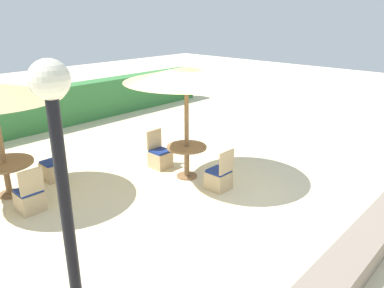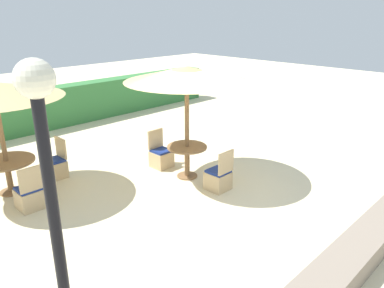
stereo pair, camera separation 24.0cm
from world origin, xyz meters
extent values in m
plane|color=beige|center=(0.00, 0.00, 0.00)|extent=(40.00, 40.00, 0.00)
cube|color=#387A3D|center=(0.00, 6.92, 0.67)|extent=(13.00, 0.70, 1.33)
cube|color=gray|center=(0.00, -3.31, 0.19)|extent=(10.00, 0.56, 0.39)
cylinder|color=black|center=(-4.25, -1.68, 1.50)|extent=(0.12, 0.12, 3.00)
sphere|color=silver|center=(-4.25, -1.68, 3.14)|extent=(0.36, 0.36, 0.36)
cylinder|color=olive|center=(0.10, 0.85, 1.25)|extent=(0.10, 0.10, 2.50)
cone|color=tan|center=(0.10, 0.85, 2.42)|extent=(2.74, 2.74, 0.32)
cylinder|color=olive|center=(0.10, 0.85, 0.01)|extent=(0.48, 0.48, 0.03)
cylinder|color=olive|center=(0.10, 0.85, 0.36)|extent=(0.12, 0.12, 0.72)
cylinder|color=olive|center=(0.10, 0.85, 0.74)|extent=(0.92, 0.92, 0.04)
cube|color=tan|center=(0.06, 1.73, 0.20)|extent=(0.46, 0.46, 0.40)
cube|color=navy|center=(0.06, 1.73, 0.43)|extent=(0.42, 0.42, 0.05)
cube|color=tan|center=(0.06, 1.94, 0.69)|extent=(0.46, 0.04, 0.48)
cube|color=tan|center=(0.10, -0.10, 0.20)|extent=(0.46, 0.46, 0.40)
cube|color=navy|center=(0.10, -0.10, 0.43)|extent=(0.42, 0.42, 0.05)
cube|color=tan|center=(0.10, -0.31, 0.69)|extent=(0.46, 0.04, 0.48)
cylinder|color=olive|center=(-3.15, 2.97, 1.16)|extent=(0.10, 0.10, 2.31)
cylinder|color=olive|center=(-3.15, 2.97, 0.01)|extent=(0.48, 0.48, 0.03)
cylinder|color=olive|center=(-3.15, 2.97, 0.35)|extent=(0.12, 0.12, 0.70)
cylinder|color=olive|center=(-3.15, 2.97, 0.72)|extent=(1.14, 1.14, 0.04)
cube|color=tan|center=(-3.14, 2.00, 0.20)|extent=(0.46, 0.46, 0.40)
cube|color=navy|center=(-3.14, 2.00, 0.43)|extent=(0.42, 0.42, 0.05)
cube|color=tan|center=(-3.14, 1.79, 0.69)|extent=(0.46, 0.04, 0.48)
cube|color=tan|center=(-2.11, 3.02, 0.20)|extent=(0.46, 0.46, 0.40)
cube|color=navy|center=(-2.11, 3.02, 0.43)|extent=(0.42, 0.42, 0.05)
cube|color=tan|center=(-1.90, 3.02, 0.69)|extent=(0.04, 0.46, 0.48)
camera|label=1|loc=(-5.75, -4.73, 3.69)|focal=35.00mm
camera|label=2|loc=(-5.58, -4.90, 3.69)|focal=35.00mm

